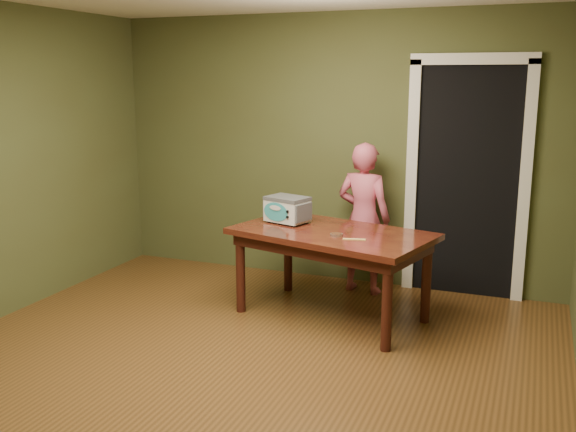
{
  "coord_description": "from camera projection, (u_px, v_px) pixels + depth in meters",
  "views": [
    {
      "loc": [
        1.89,
        -3.48,
        2.0
      ],
      "look_at": [
        0.13,
        1.0,
        0.95
      ],
      "focal_mm": 40.0,
      "sensor_mm": 36.0,
      "label": 1
    }
  ],
  "objects": [
    {
      "name": "child",
      "position": [
        364.0,
        218.0,
        5.96
      ],
      "size": [
        0.56,
        0.41,
        1.42
      ],
      "primitive_type": "imported",
      "rotation": [
        0.0,
        0.0,
        2.99
      ],
      "color": "#C7516B",
      "rests_on": "floor"
    },
    {
      "name": "room_shell",
      "position": [
        208.0,
        125.0,
        3.9
      ],
      "size": [
        4.52,
        5.02,
        2.61
      ],
      "color": "#454F2A",
      "rests_on": "ground"
    },
    {
      "name": "dining_table",
      "position": [
        332.0,
        243.0,
        5.32
      ],
      "size": [
        1.77,
        1.27,
        0.75
      ],
      "rotation": [
        0.0,
        0.0,
        -0.25
      ],
      "color": "#350E0C",
      "rests_on": "floor"
    },
    {
      "name": "toy_oven",
      "position": [
        287.0,
        209.0,
        5.57
      ],
      "size": [
        0.42,
        0.34,
        0.23
      ],
      "rotation": [
        0.0,
        0.0,
        -0.3
      ],
      "color": "#4C4F54",
      "rests_on": "dining_table"
    },
    {
      "name": "spatula",
      "position": [
        354.0,
        239.0,
        5.01
      ],
      "size": [
        0.18,
        0.07,
        0.01
      ],
      "primitive_type": "cube",
      "rotation": [
        0.0,
        0.0,
        0.23
      ],
      "color": "#FFD56E",
      "rests_on": "dining_table"
    },
    {
      "name": "doorway",
      "position": [
        470.0,
        178.0,
        6.1
      ],
      "size": [
        1.1,
        0.66,
        2.25
      ],
      "color": "black",
      "rests_on": "ground"
    },
    {
      "name": "floor",
      "position": [
        215.0,
        384.0,
        4.26
      ],
      "size": [
        5.0,
        5.0,
        0.0
      ],
      "primitive_type": "plane",
      "color": "brown",
      "rests_on": "ground"
    },
    {
      "name": "baking_pan",
      "position": [
        336.0,
        235.0,
        5.12
      ],
      "size": [
        0.1,
        0.1,
        0.02
      ],
      "color": "silver",
      "rests_on": "dining_table"
    }
  ]
}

